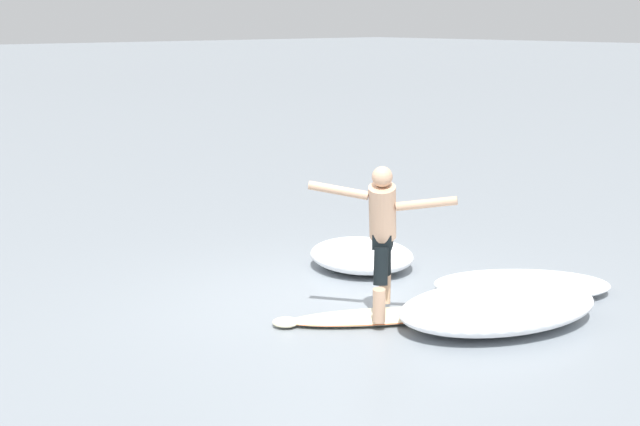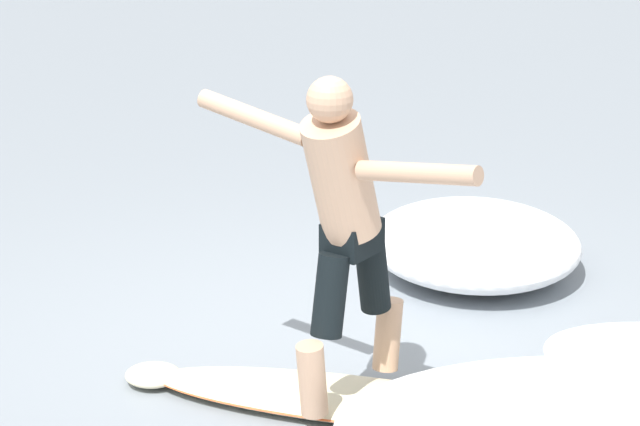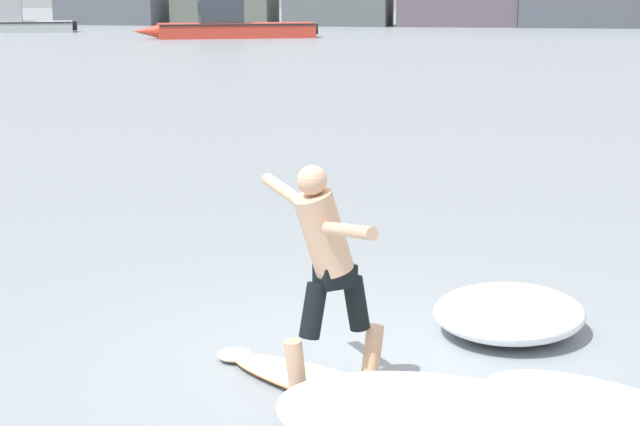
{
  "view_description": "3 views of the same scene",
  "coord_description": "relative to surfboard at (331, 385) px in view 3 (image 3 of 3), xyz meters",
  "views": [
    {
      "loc": [
        -6.45,
        -7.13,
        3.16
      ],
      "look_at": [
        0.02,
        0.26,
        1.0
      ],
      "focal_mm": 50.0,
      "sensor_mm": 36.0,
      "label": 1
    },
    {
      "loc": [
        -1.9,
        -7.18,
        3.28
      ],
      "look_at": [
        0.12,
        0.27,
        0.65
      ],
      "focal_mm": 85.0,
      "sensor_mm": 36.0,
      "label": 2
    },
    {
      "loc": [
        1.16,
        -7.99,
        2.94
      ],
      "look_at": [
        -0.29,
        0.17,
        1.13
      ],
      "focal_mm": 60.0,
      "sensor_mm": 36.0,
      "label": 3
    }
  ],
  "objects": [
    {
      "name": "wave_foam_at_nose",
      "position": [
        0.88,
        -0.9,
        0.15
      ],
      "size": [
        2.58,
        1.96,
        0.39
      ],
      "color": "white",
      "rests_on": "ground"
    },
    {
      "name": "fishing_boat_near_jetty",
      "position": [
        -13.09,
        46.75,
        0.57
      ],
      "size": [
        9.1,
        4.8,
        2.85
      ],
      "color": "#BE3829",
      "rests_on": "ground"
    },
    {
      "name": "surfer",
      "position": [
        -0.02,
        -0.07,
        0.98
      ],
      "size": [
        1.04,
        1.24,
        1.61
      ],
      "color": "tan",
      "rests_on": "surfboard"
    },
    {
      "name": "ground_plane",
      "position": [
        0.05,
        0.76,
        -0.05
      ],
      "size": [
        200.0,
        200.0,
        0.0
      ],
      "primitive_type": "plane",
      "color": "gray"
    },
    {
      "name": "small_boat_offshore",
      "position": [
        -27.27,
        50.1,
        0.66
      ],
      "size": [
        8.17,
        4.56,
        3.01
      ],
      "color": "#A1A9AD",
      "rests_on": "ground"
    },
    {
      "name": "wave_foam_beside",
      "position": [
        1.27,
        1.58,
        0.13
      ],
      "size": [
        1.5,
        1.64,
        0.35
      ],
      "color": "white",
      "rests_on": "ground"
    },
    {
      "name": "surfboard",
      "position": [
        0.0,
        0.0,
        0.0
      ],
      "size": [
        2.09,
        1.5,
        0.23
      ],
      "color": "beige",
      "rests_on": "ground"
    },
    {
      "name": "rock_jetty_breakwater",
      "position": [
        -5.83,
        62.76,
        0.94
      ],
      "size": [
        45.1,
        4.97,
        2.28
      ],
      "color": "#4C515A",
      "rests_on": "ground"
    },
    {
      "name": "wave_foam_at_tail",
      "position": [
        1.94,
        -0.43,
        0.06
      ],
      "size": [
        2.27,
        2.17,
        0.22
      ],
      "color": "white",
      "rests_on": "ground"
    }
  ]
}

